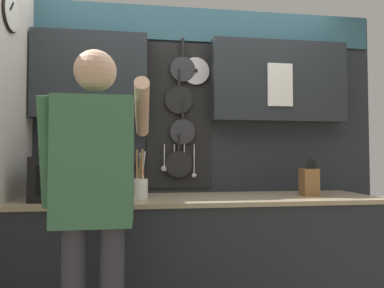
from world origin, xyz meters
TOP-DOWN VIEW (x-y plane):
  - base_cabinet_counter at (0.00, -0.00)m, footprint 2.54×0.68m
  - back_wall_unit at (0.01, 0.30)m, footprint 3.11×0.22m
  - microwave at (-0.89, -0.03)m, footprint 0.48×0.36m
  - knife_block at (0.81, -0.03)m, footprint 0.13×0.16m
  - utensil_crock at (-0.44, -0.03)m, footprint 0.12×0.12m
  - person at (-0.66, -0.70)m, footprint 0.54×0.64m

SIDE VIEW (x-z plane):
  - base_cabinet_counter at x=0.00m, z-range 0.00..0.88m
  - utensil_crock at x=-0.44m, z-range 0.80..1.15m
  - knife_block at x=0.81m, z-range 0.85..1.13m
  - person at x=-0.66m, z-range 0.17..1.88m
  - microwave at x=-0.89m, z-range 0.89..1.17m
  - back_wall_unit at x=0.01m, z-range 0.27..2.68m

